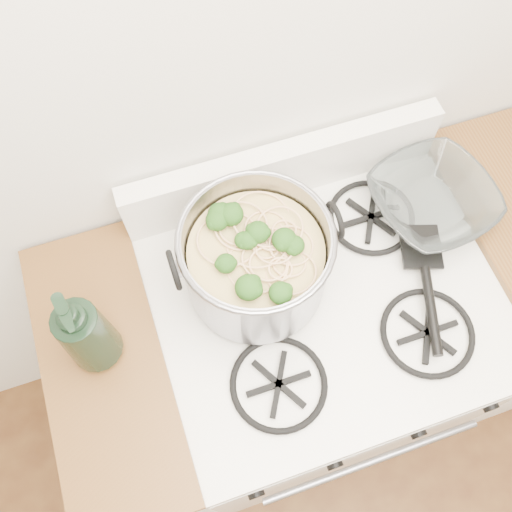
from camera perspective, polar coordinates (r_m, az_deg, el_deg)
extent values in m
plane|color=silver|center=(1.07, 2.89, 21.18)|extent=(3.60, 0.00, 3.60)
cube|color=white|center=(1.75, 5.29, -9.97)|extent=(0.76, 0.65, 0.81)
cube|color=white|center=(1.30, 7.04, -4.40)|extent=(0.76, 0.65, 0.04)
cube|color=black|center=(1.70, 9.38, -19.45)|extent=(0.58, 0.02, 0.46)
cube|color=black|center=(1.27, 7.20, -3.89)|extent=(0.60, 0.56, 0.02)
cylinder|color=black|center=(1.31, -0.10, -22.38)|extent=(0.04, 0.03, 0.04)
cylinder|color=black|center=(1.32, 7.75, -19.67)|extent=(0.04, 0.03, 0.04)
cylinder|color=black|center=(1.37, 15.80, -16.43)|extent=(0.04, 0.03, 0.04)
cylinder|color=black|center=(1.43, 22.28, -13.51)|extent=(0.04, 0.03, 0.04)
cube|color=silver|center=(1.70, -11.16, -14.83)|extent=(0.25, 0.65, 0.88)
cube|color=#5A3315|center=(1.26, -14.87, -10.91)|extent=(0.25, 0.65, 0.04)
cylinder|color=gray|center=(1.17, 0.00, -0.42)|extent=(0.30, 0.30, 0.20)
torus|color=gray|center=(1.09, 0.00, 1.72)|extent=(0.31, 0.31, 0.01)
torus|color=black|center=(1.10, -8.21, -1.41)|extent=(0.01, 0.08, 0.08)
torus|color=black|center=(1.14, 7.88, 3.51)|extent=(0.01, 0.08, 0.08)
cylinder|color=tan|center=(1.20, 0.00, -0.97)|extent=(0.28, 0.28, 0.15)
sphere|color=#1F4813|center=(1.11, 0.00, 0.96)|extent=(0.04, 0.04, 0.04)
sphere|color=#1F4813|center=(1.11, 0.00, 0.96)|extent=(0.04, 0.04, 0.04)
sphere|color=#1F4813|center=(1.11, 0.00, 0.96)|extent=(0.04, 0.04, 0.04)
sphere|color=#1F4813|center=(1.11, 0.00, 0.96)|extent=(0.04, 0.04, 0.04)
sphere|color=#1F4813|center=(1.11, 0.00, 0.96)|extent=(0.04, 0.04, 0.04)
sphere|color=#1F4813|center=(1.11, 0.00, 0.96)|extent=(0.04, 0.04, 0.04)
sphere|color=#1F4813|center=(1.11, 0.00, 0.96)|extent=(0.04, 0.04, 0.04)
sphere|color=#1F4813|center=(1.11, 0.00, 0.96)|extent=(0.04, 0.04, 0.04)
sphere|color=#1F4813|center=(1.11, 0.00, 0.96)|extent=(0.04, 0.04, 0.04)
sphere|color=#1F4813|center=(1.11, 0.00, 0.96)|extent=(0.04, 0.04, 0.04)
sphere|color=#1F4813|center=(1.11, 0.00, 0.96)|extent=(0.04, 0.04, 0.04)
sphere|color=#1F4813|center=(1.11, 0.00, 0.96)|extent=(0.04, 0.04, 0.04)
imported|color=white|center=(1.40, 16.97, 4.99)|extent=(0.13, 0.13, 0.03)
imported|color=black|center=(1.13, -16.97, -7.08)|extent=(0.12, 0.13, 0.28)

